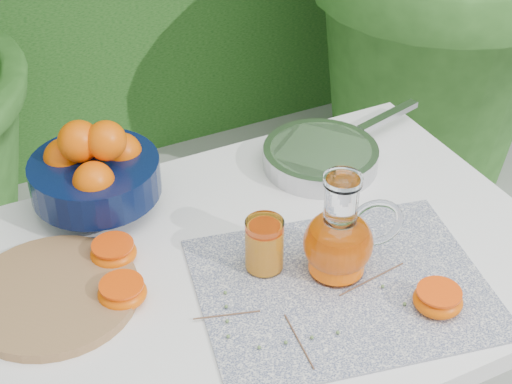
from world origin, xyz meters
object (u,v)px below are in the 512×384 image
cutting_board (53,294)px  saute_pan (322,155)px  juice_pitcher (340,240)px  white_table (261,296)px  fruit_bowl (94,169)px

cutting_board → saute_pan: saute_pan is taller
juice_pitcher → saute_pan: (0.14, 0.28, -0.05)m
juice_pitcher → saute_pan: 0.32m
white_table → fruit_bowl: bearing=126.8°
white_table → saute_pan: size_ratio=2.41×
cutting_board → juice_pitcher: 0.47m
saute_pan → white_table: bearing=-139.4°
fruit_bowl → white_table: bearing=-53.2°
fruit_bowl → saute_pan: bearing=-8.4°
juice_pitcher → saute_pan: size_ratio=0.45×
white_table → saute_pan: saute_pan is taller
fruit_bowl → saute_pan: (0.43, -0.06, -0.06)m
cutting_board → fruit_bowl: (0.14, 0.20, 0.08)m
white_table → saute_pan: 0.33m
juice_pitcher → saute_pan: juice_pitcher is taller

